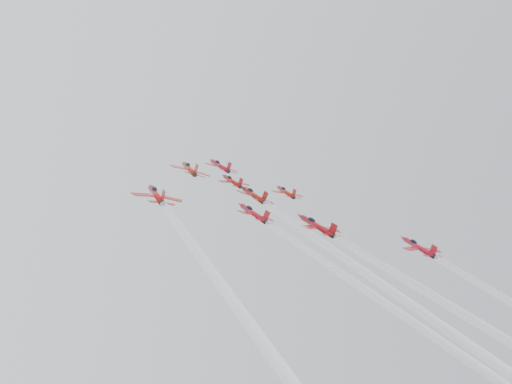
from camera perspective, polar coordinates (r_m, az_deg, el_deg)
jet_lead at (r=153.96m, az=-3.63°, el=2.66°), size 10.06×12.58×8.97m
jet_row2_left at (r=136.36m, az=-6.71°, el=2.35°), size 10.28×12.87×9.17m
jet_row2_center at (r=136.23m, az=-2.40°, el=1.11°), size 8.36×10.46×7.46m
jet_row2_right at (r=143.54m, az=2.99°, el=0.02°), size 8.52×10.65×7.59m
jet_center at (r=89.40m, az=12.41°, el=-9.13°), size 9.74×88.15×60.75m
jet_rear_farleft at (r=62.99m, az=1.00°, el=-12.32°), size 9.33×84.48×58.21m
jet_rear_left at (r=76.93m, az=12.67°, el=-11.89°), size 8.48×76.74×52.88m
jet_rear_right at (r=82.93m, az=23.41°, el=-14.25°), size 9.77×88.51×60.99m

